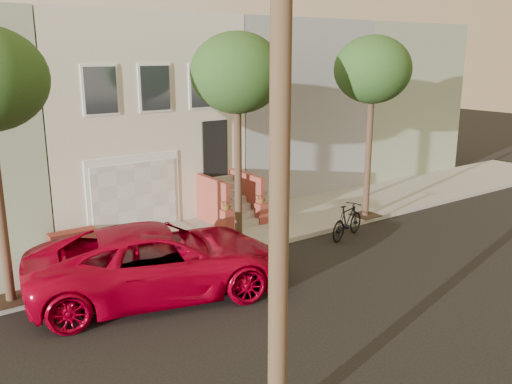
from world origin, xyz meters
TOP-DOWN VIEW (x-y plane):
  - ground at (0.00, 0.00)m, footprint 90.00×90.00m
  - sidewalk at (0.00, 5.35)m, footprint 40.00×3.70m
  - house_row at (0.00, 11.19)m, footprint 33.10×11.70m
  - tree_mid at (1.00, 3.90)m, footprint 2.70×2.57m
  - tree_right at (6.50, 3.90)m, footprint 2.70×2.57m
  - pickup_truck at (-2.31, 2.46)m, footprint 6.84×4.40m
  - motorcycle at (4.52, 2.83)m, footprint 1.98×1.08m

SIDE VIEW (x-z plane):
  - ground at x=0.00m, z-range 0.00..0.00m
  - sidewalk at x=0.00m, z-range 0.00..0.15m
  - motorcycle at x=4.52m, z-range 0.00..1.14m
  - pickup_truck at x=-2.31m, z-range 0.00..1.75m
  - house_row at x=0.00m, z-range 0.14..7.14m
  - tree_mid at x=1.00m, z-range 2.11..8.41m
  - tree_right at x=6.50m, z-range 2.11..8.41m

